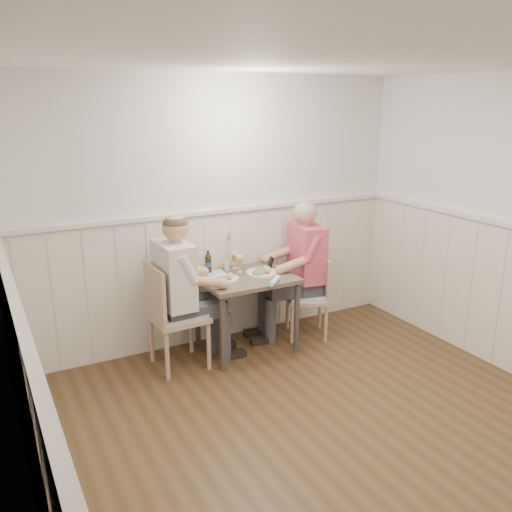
{
  "coord_description": "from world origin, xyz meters",
  "views": [
    {
      "loc": [
        -2.1,
        -2.51,
        2.37
      ],
      "look_at": [
        0.11,
        1.64,
        1.0
      ],
      "focal_mm": 38.0,
      "sensor_mm": 36.0,
      "label": 1
    }
  ],
  "objects_px": {
    "beer_bottle": "(208,263)",
    "grass_vase": "(227,252)",
    "chair_left": "(172,313)",
    "man_in_pink": "(302,279)",
    "chair_right": "(312,293)",
    "diner_cream": "(180,304)",
    "dining_table": "(246,286)"
  },
  "relations": [
    {
      "from": "chair_left",
      "to": "man_in_pink",
      "type": "relative_size",
      "value": 0.69
    },
    {
      "from": "grass_vase",
      "to": "man_in_pink",
      "type": "bearing_deg",
      "value": -14.64
    },
    {
      "from": "dining_table",
      "to": "grass_vase",
      "type": "distance_m",
      "value": 0.39
    },
    {
      "from": "chair_right",
      "to": "man_in_pink",
      "type": "distance_m",
      "value": 0.18
    },
    {
      "from": "chair_right",
      "to": "chair_left",
      "type": "relative_size",
      "value": 0.87
    },
    {
      "from": "chair_left",
      "to": "grass_vase",
      "type": "bearing_deg",
      "value": 22.31
    },
    {
      "from": "diner_cream",
      "to": "grass_vase",
      "type": "height_order",
      "value": "diner_cream"
    },
    {
      "from": "chair_left",
      "to": "grass_vase",
      "type": "height_order",
      "value": "grass_vase"
    },
    {
      "from": "chair_right",
      "to": "diner_cream",
      "type": "relative_size",
      "value": 0.59
    },
    {
      "from": "chair_left",
      "to": "man_in_pink",
      "type": "bearing_deg",
      "value": 3.18
    },
    {
      "from": "dining_table",
      "to": "beer_bottle",
      "type": "distance_m",
      "value": 0.43
    },
    {
      "from": "grass_vase",
      "to": "dining_table",
      "type": "bearing_deg",
      "value": -70.96
    },
    {
      "from": "grass_vase",
      "to": "chair_right",
      "type": "bearing_deg",
      "value": -19.48
    },
    {
      "from": "diner_cream",
      "to": "grass_vase",
      "type": "xyz_separation_m",
      "value": [
        0.6,
        0.29,
        0.33
      ]
    },
    {
      "from": "dining_table",
      "to": "diner_cream",
      "type": "bearing_deg",
      "value": -176.33
    },
    {
      "from": "beer_bottle",
      "to": "grass_vase",
      "type": "relative_size",
      "value": 0.53
    },
    {
      "from": "chair_left",
      "to": "grass_vase",
      "type": "xyz_separation_m",
      "value": [
        0.67,
        0.28,
        0.41
      ]
    },
    {
      "from": "chair_right",
      "to": "beer_bottle",
      "type": "bearing_deg",
      "value": 163.19
    },
    {
      "from": "dining_table",
      "to": "beer_bottle",
      "type": "relative_size",
      "value": 3.92
    },
    {
      "from": "beer_bottle",
      "to": "grass_vase",
      "type": "height_order",
      "value": "grass_vase"
    },
    {
      "from": "chair_right",
      "to": "man_in_pink",
      "type": "height_order",
      "value": "man_in_pink"
    },
    {
      "from": "diner_cream",
      "to": "chair_left",
      "type": "bearing_deg",
      "value": 168.85
    },
    {
      "from": "chair_left",
      "to": "diner_cream",
      "type": "xyz_separation_m",
      "value": [
        0.07,
        -0.01,
        0.07
      ]
    },
    {
      "from": "dining_table",
      "to": "chair_left",
      "type": "xyz_separation_m",
      "value": [
        -0.76,
        -0.03,
        -0.11
      ]
    },
    {
      "from": "beer_bottle",
      "to": "chair_left",
      "type": "bearing_deg",
      "value": -148.92
    },
    {
      "from": "chair_right",
      "to": "man_in_pink",
      "type": "bearing_deg",
      "value": 124.26
    },
    {
      "from": "dining_table",
      "to": "chair_left",
      "type": "bearing_deg",
      "value": -177.76
    },
    {
      "from": "dining_table",
      "to": "grass_vase",
      "type": "xyz_separation_m",
      "value": [
        -0.09,
        0.25,
        0.29
      ]
    },
    {
      "from": "dining_table",
      "to": "man_in_pink",
      "type": "bearing_deg",
      "value": 4.24
    },
    {
      "from": "dining_table",
      "to": "chair_left",
      "type": "relative_size",
      "value": 0.89
    },
    {
      "from": "man_in_pink",
      "to": "grass_vase",
      "type": "relative_size",
      "value": 3.38
    },
    {
      "from": "beer_bottle",
      "to": "diner_cream",
      "type": "bearing_deg",
      "value": -143.33
    }
  ]
}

